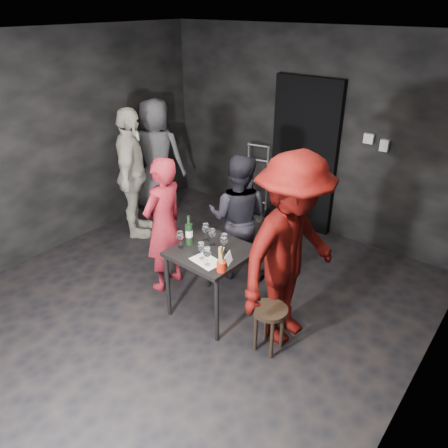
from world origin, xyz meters
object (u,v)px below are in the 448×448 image
Objects in this scene: stool at (270,317)px; wine_bottle at (189,233)px; server_red at (164,223)px; bystander_cream at (131,163)px; tasting_table at (212,259)px; man_maroon at (293,229)px; hand_truck at (255,203)px; breadstick_cup at (221,260)px; bystander_grey at (156,148)px; woman_black at (238,218)px.

stool is 1.49× the size of wine_bottle.
server_red reaches higher than stool.
tasting_table is at bearing -150.29° from bystander_cream.
wine_bottle is (-1.04, -0.21, -0.30)m from man_maroon.
tasting_table is at bearing 8.32° from wine_bottle.
server_red is (0.21, -2.11, 0.58)m from hand_truck.
hand_truck is 2.20m from server_red.
wine_bottle is at bearing 108.85° from man_maroon.
server_red is (-1.50, 0.17, 0.42)m from stool.
server_red reaches higher than tasting_table.
tasting_table is 0.44m from breadstick_cup.
bystander_grey is (-0.36, 0.80, -0.07)m from bystander_cream.
server_red reaches higher than wine_bottle.
bystander_cream is (-2.70, 0.80, 0.68)m from stool.
hand_truck is at bearing 106.98° from wine_bottle.
wine_bottle is at bearing 161.02° from breadstick_cup.
bystander_grey reaches higher than stool.
woman_black is (-1.00, 0.86, 0.37)m from stool.
tasting_table is 0.38× the size of bystander_grey.
bystander_cream is at bearing -19.29° from woman_black.
hand_truck is 2.78m from breadstick_cup.
hand_truck is 2.41m from tasting_table.
man_maroon is 1.20× the size of bystander_grey.
bystander_grey reaches higher than woman_black.
server_red is 0.76× the size of bystander_cream.
wine_bottle reaches higher than tasting_table.
wine_bottle is at bearing -85.02° from hand_truck.
bystander_grey is at bearing 74.31° from man_maroon.
hand_truck reaches higher than wine_bottle.
tasting_table is at bearing 142.77° from breadstick_cup.
man_maroon is 1.11m from wine_bottle.
wine_bottle reaches higher than stool.
hand_truck is 2.40m from wine_bottle.
breadstick_cup is (0.56, -0.19, -0.00)m from wine_bottle.
wine_bottle is at bearing 66.16° from woman_black.
server_red reaches higher than breadstick_cup.
bystander_cream is at bearing 91.15° from bystander_grey.
bystander_cream is 7.80× the size of breadstick_cup.
server_red reaches higher than woman_black.
tasting_table is 0.32× the size of man_maroon.
breadstick_cup is at bearing -18.98° from wine_bottle.
bystander_cream reaches higher than hand_truck.
stool is 0.70m from breadstick_cup.
bystander_cream is 0.88m from bystander_grey.
bystander_grey reaches higher than tasting_table.
bystander_cream reaches higher than woman_black.
man_maroon is at bearing 91.70° from server_red.
server_red is (-0.73, 0.06, 0.14)m from tasting_table.
hand_truck is at bearing -84.72° from woman_black.
breadstick_cup is at bearing 96.87° from woman_black.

